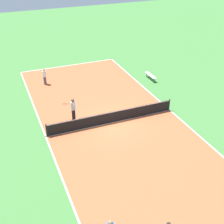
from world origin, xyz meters
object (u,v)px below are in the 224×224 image
Objects in this scene: bench at (150,75)px; tennis_ball_midcourt at (91,77)px; tennis_net at (112,117)px; player_near_white at (44,75)px; tennis_ball_right_alley at (79,82)px; tennis_ball_far_baseline at (72,108)px; player_far_white at (73,108)px.

bench reaches higher than tennis_ball_midcourt.
player_near_white reaches higher than tennis_net.
tennis_net is 7.66m from tennis_ball_right_alley.
tennis_ball_right_alley is (-1.92, -4.49, 0.00)m from tennis_ball_far_baseline.
tennis_ball_midcourt is at bearing -100.81° from player_far_white.
tennis_net is at bearing 81.86° from tennis_ball_midcourt.
player_far_white is 26.29× the size of tennis_ball_far_baseline.
tennis_ball_right_alley is at bearing 69.61° from player_near_white.
tennis_ball_midcourt is (-4.36, 0.04, -0.81)m from player_near_white.
tennis_ball_right_alley is at bearing -113.09° from tennis_ball_far_baseline.
tennis_net is 141.98× the size of tennis_ball_midcourt.
bench reaches higher than tennis_ball_right_alley.
tennis_ball_midcourt is 1.00× the size of tennis_ball_far_baseline.
tennis_net reaches higher than tennis_ball_right_alley.
tennis_ball_midcourt is at bearing -122.29° from tennis_ball_far_baseline.
player_far_white is at bearing -29.15° from tennis_net.
player_near_white reaches higher than tennis_ball_midcourt.
tennis_ball_right_alley is (6.46, -1.86, -0.33)m from bench.
tennis_ball_far_baseline is 1.00× the size of tennis_ball_right_alley.
tennis_ball_far_baseline is at bearing 5.66° from player_near_white.
bench is at bearing -136.34° from player_far_white.
player_near_white reaches higher than tennis_ball_right_alley.
player_near_white is 7.07m from player_far_white.
tennis_ball_far_baseline and tennis_ball_right_alley have the same top height.
player_near_white is 4.44m from tennis_ball_midcourt.
tennis_ball_right_alley is at bearing -106.04° from bench.
bench is at bearing -137.29° from tennis_net.
bench reaches higher than tennis_ball_far_baseline.
tennis_net is 8.53m from bench.
player_far_white is (8.75, 4.39, 0.67)m from bench.
player_near_white is 0.84× the size of player_far_white.
player_far_white reaches higher than tennis_ball_right_alley.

